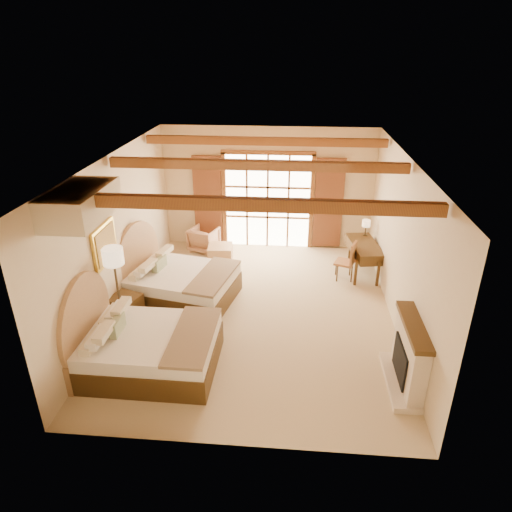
# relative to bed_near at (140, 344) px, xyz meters

# --- Properties ---
(floor) EXTENTS (7.00, 7.00, 0.00)m
(floor) POSITION_rel_bed_near_xyz_m (1.81, 1.92, -0.45)
(floor) COLOR #C9B387
(floor) RESTS_ON ground
(wall_back) EXTENTS (5.50, 0.00, 5.50)m
(wall_back) POSITION_rel_bed_near_xyz_m (1.81, 5.42, 1.15)
(wall_back) COLOR beige
(wall_back) RESTS_ON ground
(wall_left) EXTENTS (0.00, 7.00, 7.00)m
(wall_left) POSITION_rel_bed_near_xyz_m (-0.94, 1.92, 1.15)
(wall_left) COLOR beige
(wall_left) RESTS_ON ground
(wall_right) EXTENTS (0.00, 7.00, 7.00)m
(wall_right) POSITION_rel_bed_near_xyz_m (4.56, 1.92, 1.15)
(wall_right) COLOR beige
(wall_right) RESTS_ON ground
(ceiling) EXTENTS (7.00, 7.00, 0.00)m
(ceiling) POSITION_rel_bed_near_xyz_m (1.81, 1.92, 2.75)
(ceiling) COLOR #B86F3B
(ceiling) RESTS_ON ground
(ceiling_beams) EXTENTS (5.39, 4.60, 0.18)m
(ceiling_beams) POSITION_rel_bed_near_xyz_m (1.81, 1.92, 2.63)
(ceiling_beams) COLOR brown
(ceiling_beams) RESTS_ON ceiling
(french_doors) EXTENTS (3.95, 0.08, 2.60)m
(french_doors) POSITION_rel_bed_near_xyz_m (1.81, 5.36, 0.80)
(french_doors) COLOR white
(french_doors) RESTS_ON ground
(fireplace) EXTENTS (0.46, 1.40, 1.16)m
(fireplace) POSITION_rel_bed_near_xyz_m (4.41, -0.08, 0.06)
(fireplace) COLOR beige
(fireplace) RESTS_ON ground
(painting) EXTENTS (0.06, 0.95, 0.75)m
(painting) POSITION_rel_bed_near_xyz_m (-0.89, 1.17, 1.30)
(painting) COLOR gold
(painting) RESTS_ON wall_left
(canopy_valance) EXTENTS (0.70, 1.40, 0.45)m
(canopy_valance) POSITION_rel_bed_near_xyz_m (-0.59, -0.08, 2.50)
(canopy_valance) COLOR beige
(canopy_valance) RESTS_ON ceiling
(bed_near) EXTENTS (2.25, 1.76, 1.48)m
(bed_near) POSITION_rel_bed_near_xyz_m (0.00, 0.00, 0.00)
(bed_near) COLOR #442C10
(bed_near) RESTS_ON floor
(bed_far) EXTENTS (2.49, 2.06, 1.43)m
(bed_far) POSITION_rel_bed_near_xyz_m (0.01, 2.31, -0.01)
(bed_far) COLOR #442C10
(bed_far) RESTS_ON floor
(nightstand) EXTENTS (0.68, 0.68, 0.64)m
(nightstand) POSITION_rel_bed_near_xyz_m (-0.69, 1.20, -0.13)
(nightstand) COLOR #442C10
(nightstand) RESTS_ON floor
(floor_lamp) EXTENTS (0.37, 0.37, 1.77)m
(floor_lamp) POSITION_rel_bed_near_xyz_m (-0.69, 0.98, 1.05)
(floor_lamp) COLOR #382E1D
(floor_lamp) RESTS_ON floor
(armchair) EXTENTS (0.86, 0.87, 0.63)m
(armchair) POSITION_rel_bed_near_xyz_m (0.15, 4.89, -0.13)
(armchair) COLOR #AB7654
(armchair) RESTS_ON floor
(ottoman) EXTENTS (0.64, 0.64, 0.43)m
(ottoman) POSITION_rel_bed_near_xyz_m (0.69, 4.23, -0.23)
(ottoman) COLOR tan
(ottoman) RESTS_ON floor
(desk) EXTENTS (0.81, 1.48, 0.76)m
(desk) POSITION_rel_bed_near_xyz_m (4.22, 3.93, -0.04)
(desk) COLOR #442C10
(desk) RESTS_ON floor
(desk_chair) EXTENTS (0.54, 0.53, 0.94)m
(desk_chair) POSITION_rel_bed_near_xyz_m (3.76, 3.57, -0.15)
(desk_chair) COLOR #AA6338
(desk_chair) RESTS_ON floor
(desk_lamp) EXTENTS (0.20, 0.20, 0.39)m
(desk_lamp) POSITION_rel_bed_near_xyz_m (4.29, 4.46, 0.61)
(desk_lamp) COLOR #382E1D
(desk_lamp) RESTS_ON desk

